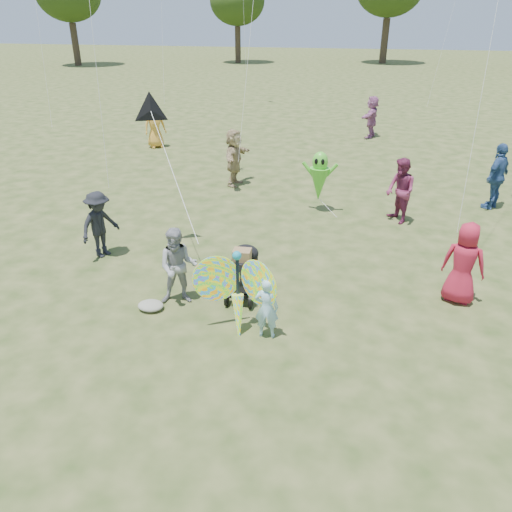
{
  "coord_description": "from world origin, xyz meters",
  "views": [
    {
      "loc": [
        1.69,
        -6.63,
        5.19
      ],
      "look_at": [
        -0.2,
        1.5,
        1.1
      ],
      "focal_mm": 35.0,
      "sensor_mm": 36.0,
      "label": 1
    }
  ],
  "objects_px": {
    "crowd_b": "(100,224)",
    "crowd_j": "(372,117)",
    "adult_man": "(178,267)",
    "jogging_stroller": "(243,270)",
    "crowd_c": "(497,176)",
    "butterfly_kite": "(238,292)",
    "crowd_d": "(234,157)",
    "alien_kite": "(319,179)",
    "crowd_e": "(400,191)",
    "crowd_a": "(464,263)",
    "crowd_g": "(155,125)",
    "child_girl": "(267,308)"
  },
  "relations": [
    {
      "from": "crowd_j",
      "to": "crowd_b",
      "type": "bearing_deg",
      "value": -9.24
    },
    {
      "from": "crowd_b",
      "to": "crowd_c",
      "type": "xyz_separation_m",
      "value": [
        9.53,
        5.5,
        0.17
      ]
    },
    {
      "from": "crowd_c",
      "to": "crowd_g",
      "type": "bearing_deg",
      "value": -74.32
    },
    {
      "from": "crowd_c",
      "to": "crowd_g",
      "type": "xyz_separation_m",
      "value": [
        -12.54,
        4.62,
        -0.03
      ]
    },
    {
      "from": "alien_kite",
      "to": "crowd_b",
      "type": "bearing_deg",
      "value": -138.25
    },
    {
      "from": "crowd_j",
      "to": "butterfly_kite",
      "type": "xyz_separation_m",
      "value": [
        -1.92,
        -16.41,
        -0.13
      ]
    },
    {
      "from": "crowd_b",
      "to": "alien_kite",
      "type": "distance_m",
      "value": 6.15
    },
    {
      "from": "child_girl",
      "to": "crowd_e",
      "type": "relative_size",
      "value": 0.66
    },
    {
      "from": "crowd_g",
      "to": "jogging_stroller",
      "type": "xyz_separation_m",
      "value": [
        6.71,
        -11.22,
        -0.31
      ]
    },
    {
      "from": "crowd_d",
      "to": "crowd_e",
      "type": "distance_m",
      "value": 5.62
    },
    {
      "from": "adult_man",
      "to": "alien_kite",
      "type": "bearing_deg",
      "value": 54.16
    },
    {
      "from": "crowd_b",
      "to": "butterfly_kite",
      "type": "xyz_separation_m",
      "value": [
        3.9,
        -2.26,
        -0.0
      ]
    },
    {
      "from": "crowd_a",
      "to": "crowd_e",
      "type": "xyz_separation_m",
      "value": [
        -1.08,
        4.04,
        0.05
      ]
    },
    {
      "from": "adult_man",
      "to": "crowd_e",
      "type": "xyz_separation_m",
      "value": [
        4.27,
        5.34,
        0.09
      ]
    },
    {
      "from": "crowd_a",
      "to": "crowd_g",
      "type": "relative_size",
      "value": 0.9
    },
    {
      "from": "crowd_d",
      "to": "alien_kite",
      "type": "distance_m",
      "value": 3.48
    },
    {
      "from": "adult_man",
      "to": "jogging_stroller",
      "type": "relative_size",
      "value": 1.44
    },
    {
      "from": "crowd_d",
      "to": "crowd_a",
      "type": "bearing_deg",
      "value": -129.74
    },
    {
      "from": "adult_man",
      "to": "alien_kite",
      "type": "relative_size",
      "value": 0.9
    },
    {
      "from": "crowd_b",
      "to": "crowd_j",
      "type": "bearing_deg",
      "value": -1.14
    },
    {
      "from": "child_girl",
      "to": "adult_man",
      "type": "height_order",
      "value": "adult_man"
    },
    {
      "from": "crowd_a",
      "to": "adult_man",
      "type": "bearing_deg",
      "value": 30.56
    },
    {
      "from": "crowd_e",
      "to": "crowd_g",
      "type": "xyz_separation_m",
      "value": [
        -9.81,
        6.36,
        0.04
      ]
    },
    {
      "from": "jogging_stroller",
      "to": "alien_kite",
      "type": "bearing_deg",
      "value": 76.81
    },
    {
      "from": "crowd_g",
      "to": "butterfly_kite",
      "type": "relative_size",
      "value": 1.05
    },
    {
      "from": "crowd_a",
      "to": "crowd_b",
      "type": "distance_m",
      "value": 7.89
    },
    {
      "from": "crowd_j",
      "to": "jogging_stroller",
      "type": "xyz_separation_m",
      "value": [
        -2.12,
        -15.24,
        -0.3
      ]
    },
    {
      "from": "crowd_b",
      "to": "alien_kite",
      "type": "relative_size",
      "value": 0.91
    },
    {
      "from": "child_girl",
      "to": "crowd_d",
      "type": "bearing_deg",
      "value": -76.05
    },
    {
      "from": "child_girl",
      "to": "crowd_j",
      "type": "xyz_separation_m",
      "value": [
        1.39,
        16.48,
        0.34
      ]
    },
    {
      "from": "crowd_b",
      "to": "butterfly_kite",
      "type": "relative_size",
      "value": 0.9
    },
    {
      "from": "jogging_stroller",
      "to": "crowd_e",
      "type": "bearing_deg",
      "value": 53.93
    },
    {
      "from": "child_girl",
      "to": "crowd_b",
      "type": "height_order",
      "value": "crowd_b"
    },
    {
      "from": "crowd_c",
      "to": "butterfly_kite",
      "type": "xyz_separation_m",
      "value": [
        -5.63,
        -7.76,
        -0.17
      ]
    },
    {
      "from": "crowd_g",
      "to": "crowd_e",
      "type": "bearing_deg",
      "value": -73.97
    },
    {
      "from": "adult_man",
      "to": "child_girl",
      "type": "bearing_deg",
      "value": -37.57
    },
    {
      "from": "crowd_a",
      "to": "butterfly_kite",
      "type": "xyz_separation_m",
      "value": [
        -3.99,
        -1.98,
        -0.04
      ]
    },
    {
      "from": "crowd_d",
      "to": "crowd_j",
      "type": "bearing_deg",
      "value": -22.25
    },
    {
      "from": "crowd_b",
      "to": "crowd_j",
      "type": "relative_size",
      "value": 0.86
    },
    {
      "from": "crowd_j",
      "to": "child_girl",
      "type": "bearing_deg",
      "value": 8.31
    },
    {
      "from": "jogging_stroller",
      "to": "crowd_j",
      "type": "bearing_deg",
      "value": 78.56
    },
    {
      "from": "crowd_b",
      "to": "jogging_stroller",
      "type": "bearing_deg",
      "value": -85.27
    },
    {
      "from": "butterfly_kite",
      "to": "crowd_d",
      "type": "bearing_deg",
      "value": 105.68
    },
    {
      "from": "crowd_g",
      "to": "crowd_j",
      "type": "distance_m",
      "value": 9.7
    },
    {
      "from": "crowd_d",
      "to": "crowd_b",
      "type": "bearing_deg",
      "value": 169.53
    },
    {
      "from": "crowd_c",
      "to": "jogging_stroller",
      "type": "bearing_deg",
      "value": -5.53
    },
    {
      "from": "adult_man",
      "to": "jogging_stroller",
      "type": "height_order",
      "value": "adult_man"
    },
    {
      "from": "crowd_d",
      "to": "child_girl",
      "type": "bearing_deg",
      "value": -156.27
    },
    {
      "from": "crowd_a",
      "to": "crowd_e",
      "type": "distance_m",
      "value": 4.19
    },
    {
      "from": "crowd_d",
      "to": "butterfly_kite",
      "type": "bearing_deg",
      "value": -159.53
    }
  ]
}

